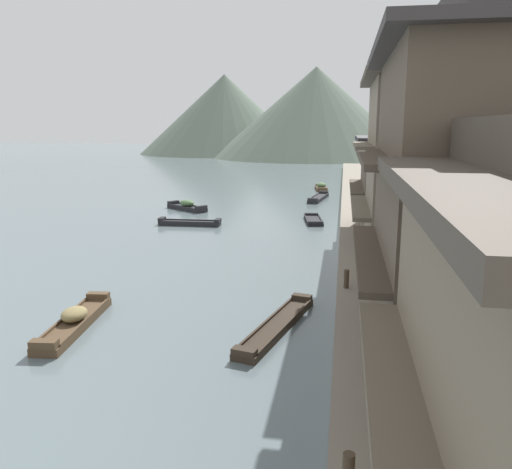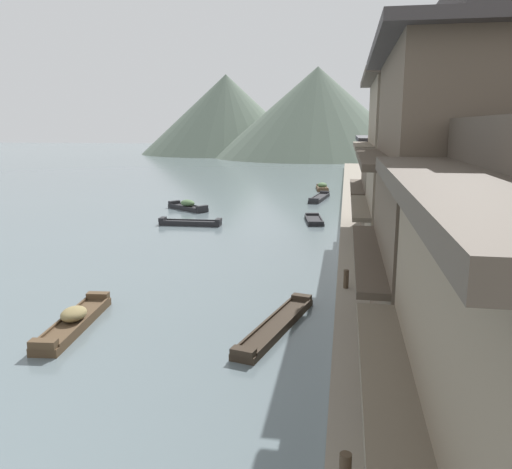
{
  "view_description": "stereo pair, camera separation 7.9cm",
  "coord_description": "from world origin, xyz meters",
  "px_view_note": "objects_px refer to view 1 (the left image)",
  "views": [
    {
      "loc": [
        6.91,
        -2.03,
        6.77
      ],
      "look_at": [
        3.02,
        20.9,
        1.89
      ],
      "focal_mm": 36.23,
      "sensor_mm": 36.0,
      "label": 1
    },
    {
      "loc": [
        6.99,
        -2.02,
        6.77
      ],
      "look_at": [
        3.02,
        20.9,
        1.89
      ],
      "focal_mm": 36.23,
      "sensor_mm": 36.0,
      "label": 2
    }
  ],
  "objects_px": {
    "boat_moored_far": "(318,198)",
    "house_waterfront_second": "(474,194)",
    "boat_moored_second": "(190,223)",
    "house_waterfront_narrow": "(406,181)",
    "boat_midriver_upstream": "(187,206)",
    "boat_moored_third": "(277,326)",
    "mooring_post_dock_mid": "(346,279)",
    "boat_moored_nearest": "(313,220)",
    "boat_midriver_drifting": "(75,321)",
    "boat_upstream_distant": "(321,187)",
    "house_waterfront_tall": "(424,168)"
  },
  "relations": [
    {
      "from": "mooring_post_dock_mid",
      "to": "boat_moored_second",
      "type": "bearing_deg",
      "value": 125.34
    },
    {
      "from": "boat_moored_third",
      "to": "house_waterfront_tall",
      "type": "distance_m",
      "value": 9.43
    },
    {
      "from": "boat_moored_third",
      "to": "boat_midriver_upstream",
      "type": "xyz_separation_m",
      "value": [
        -10.62,
        24.21,
        0.18
      ]
    },
    {
      "from": "mooring_post_dock_mid",
      "to": "boat_moored_third",
      "type": "bearing_deg",
      "value": -131.42
    },
    {
      "from": "house_waterfront_second",
      "to": "house_waterfront_tall",
      "type": "bearing_deg",
      "value": 90.26
    },
    {
      "from": "house_waterfront_tall",
      "to": "boat_moored_second",
      "type": "bearing_deg",
      "value": 139.58
    },
    {
      "from": "boat_moored_nearest",
      "to": "house_waterfront_narrow",
      "type": "xyz_separation_m",
      "value": [
        5.5,
        -7.01,
        3.65
      ]
    },
    {
      "from": "boat_moored_far",
      "to": "house_waterfront_narrow",
      "type": "distance_m",
      "value": 19.77
    },
    {
      "from": "house_waterfront_narrow",
      "to": "boat_moored_far",
      "type": "bearing_deg",
      "value": 107.1
    },
    {
      "from": "boat_moored_second",
      "to": "house_waterfront_narrow",
      "type": "xyz_separation_m",
      "value": [
        13.94,
        -4.17,
        3.6
      ]
    },
    {
      "from": "mooring_post_dock_mid",
      "to": "boat_midriver_upstream",
      "type": "bearing_deg",
      "value": 120.89
    },
    {
      "from": "boat_moored_nearest",
      "to": "boat_midriver_drifting",
      "type": "distance_m",
      "value": 22.65
    },
    {
      "from": "boat_midriver_upstream",
      "to": "mooring_post_dock_mid",
      "type": "distance_m",
      "value": 25.19
    },
    {
      "from": "boat_moored_third",
      "to": "house_waterfront_tall",
      "type": "bearing_deg",
      "value": 48.23
    },
    {
      "from": "boat_midriver_drifting",
      "to": "boat_upstream_distant",
      "type": "bearing_deg",
      "value": 80.94
    },
    {
      "from": "boat_moored_second",
      "to": "mooring_post_dock_mid",
      "type": "height_order",
      "value": "mooring_post_dock_mid"
    },
    {
      "from": "house_waterfront_narrow",
      "to": "mooring_post_dock_mid",
      "type": "height_order",
      "value": "house_waterfront_narrow"
    },
    {
      "from": "boat_moored_nearest",
      "to": "boat_moored_second",
      "type": "height_order",
      "value": "boat_moored_second"
    },
    {
      "from": "boat_midriver_drifting",
      "to": "house_waterfront_tall",
      "type": "relative_size",
      "value": 0.56
    },
    {
      "from": "boat_moored_second",
      "to": "house_waterfront_tall",
      "type": "distance_m",
      "value": 18.76
    },
    {
      "from": "boat_moored_far",
      "to": "boat_midriver_upstream",
      "type": "bearing_deg",
      "value": -142.69
    },
    {
      "from": "boat_moored_far",
      "to": "house_waterfront_narrow",
      "type": "relative_size",
      "value": 0.69
    },
    {
      "from": "boat_midriver_upstream",
      "to": "house_waterfront_second",
      "type": "relative_size",
      "value": 0.46
    },
    {
      "from": "boat_moored_nearest",
      "to": "house_waterfront_tall",
      "type": "bearing_deg",
      "value": -69.87
    },
    {
      "from": "boat_moored_nearest",
      "to": "house_waterfront_narrow",
      "type": "relative_size",
      "value": 0.46
    },
    {
      "from": "boat_moored_second",
      "to": "boat_moored_far",
      "type": "height_order",
      "value": "boat_moored_second"
    },
    {
      "from": "boat_moored_second",
      "to": "boat_midriver_upstream",
      "type": "distance_m",
      "value": 6.84
    },
    {
      "from": "boat_midriver_drifting",
      "to": "house_waterfront_second",
      "type": "relative_size",
      "value": 0.56
    },
    {
      "from": "boat_moored_third",
      "to": "boat_moored_far",
      "type": "xyz_separation_m",
      "value": [
        -0.21,
        32.14,
        0.03
      ]
    },
    {
      "from": "boat_moored_far",
      "to": "house_waterfront_second",
      "type": "height_order",
      "value": "house_waterfront_second"
    },
    {
      "from": "boat_midriver_drifting",
      "to": "house_waterfront_second",
      "type": "xyz_separation_m",
      "value": [
        12.25,
        -1.44,
        4.82
      ]
    },
    {
      "from": "boat_moored_nearest",
      "to": "boat_moored_third",
      "type": "xyz_separation_m",
      "value": [
        -0.01,
        -20.57,
        0.01
      ]
    },
    {
      "from": "boat_moored_second",
      "to": "boat_upstream_distant",
      "type": "height_order",
      "value": "boat_upstream_distant"
    },
    {
      "from": "boat_midriver_upstream",
      "to": "mooring_post_dock_mid",
      "type": "height_order",
      "value": "mooring_post_dock_mid"
    },
    {
      "from": "house_waterfront_second",
      "to": "boat_midriver_upstream",
      "type": "bearing_deg",
      "value": 120.99
    },
    {
      "from": "boat_moored_nearest",
      "to": "boat_upstream_distant",
      "type": "xyz_separation_m",
      "value": [
        -0.32,
        19.47,
        0.17
      ]
    },
    {
      "from": "boat_moored_nearest",
      "to": "boat_midriver_drifting",
      "type": "relative_size",
      "value": 0.79
    },
    {
      "from": "boat_moored_far",
      "to": "boat_upstream_distant",
      "type": "distance_m",
      "value": 7.9
    },
    {
      "from": "boat_moored_second",
      "to": "mooring_post_dock_mid",
      "type": "bearing_deg",
      "value": -54.66
    },
    {
      "from": "boat_moored_second",
      "to": "house_waterfront_narrow",
      "type": "height_order",
      "value": "house_waterfront_narrow"
    },
    {
      "from": "house_waterfront_second",
      "to": "boat_moored_second",
      "type": "bearing_deg",
      "value": 124.4
    },
    {
      "from": "boat_moored_second",
      "to": "house_waterfront_narrow",
      "type": "bearing_deg",
      "value": -16.66
    },
    {
      "from": "boat_moored_far",
      "to": "boat_upstream_distant",
      "type": "bearing_deg",
      "value": 90.72
    },
    {
      "from": "boat_moored_second",
      "to": "boat_moored_third",
      "type": "relative_size",
      "value": 0.77
    },
    {
      "from": "boat_moored_second",
      "to": "house_waterfront_tall",
      "type": "height_order",
      "value": "house_waterfront_tall"
    },
    {
      "from": "boat_moored_nearest",
      "to": "house_waterfront_narrow",
      "type": "bearing_deg",
      "value": -51.89
    },
    {
      "from": "boat_upstream_distant",
      "to": "boat_moored_far",
      "type": "bearing_deg",
      "value": -89.28
    },
    {
      "from": "boat_midriver_drifting",
      "to": "house_waterfront_second",
      "type": "height_order",
      "value": "house_waterfront_second"
    },
    {
      "from": "boat_moored_third",
      "to": "house_waterfront_second",
      "type": "xyz_separation_m",
      "value": [
        5.39,
        -2.46,
        4.94
      ]
    },
    {
      "from": "boat_moored_nearest",
      "to": "mooring_post_dock_mid",
      "type": "relative_size",
      "value": 5.47
    }
  ]
}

